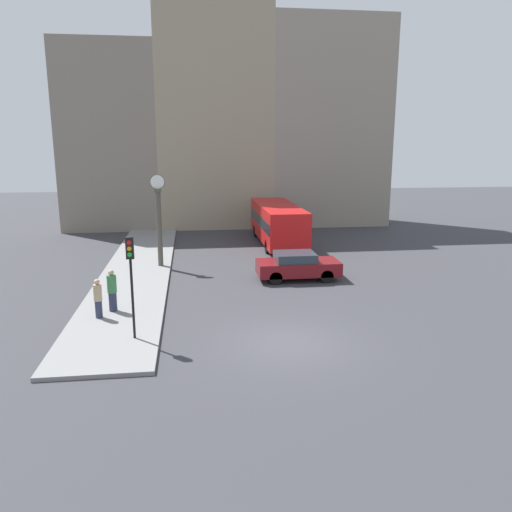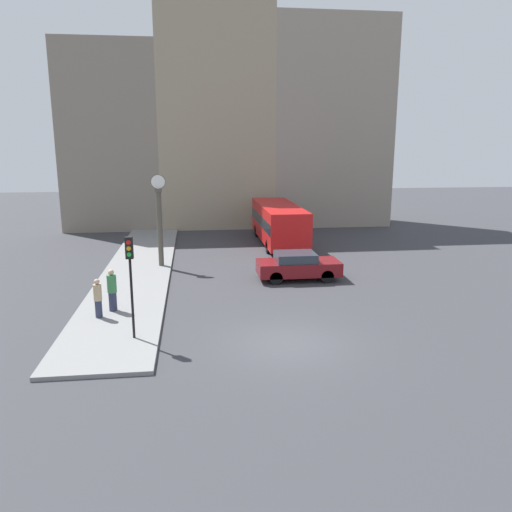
# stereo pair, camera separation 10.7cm
# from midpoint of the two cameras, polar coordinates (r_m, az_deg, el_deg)

# --- Properties ---
(ground_plane) EXTENTS (120.00, 120.00, 0.00)m
(ground_plane) POSITION_cam_midpoint_polar(r_m,az_deg,el_deg) (17.89, 3.44, -9.87)
(ground_plane) COLOR #38383D
(sidewalk_corner) EXTENTS (3.58, 27.41, 0.14)m
(sidewalk_corner) POSITION_cam_midpoint_polar(r_m,az_deg,el_deg) (28.90, -13.37, -1.24)
(sidewalk_corner) COLOR gray
(sidewalk_corner) RESTS_ON ground_plane
(building_row) EXTENTS (26.85, 5.00, 19.26)m
(building_row) POSITION_cam_midpoint_polar(r_m,az_deg,el_deg) (42.86, -2.87, 15.04)
(building_row) COLOR gray
(building_row) RESTS_ON ground_plane
(sedan_car) EXTENTS (4.22, 1.90, 1.42)m
(sedan_car) POSITION_cam_midpoint_polar(r_m,az_deg,el_deg) (25.78, 4.63, -1.10)
(sedan_car) COLOR maroon
(sedan_car) RESTS_ON ground_plane
(bus_distant) EXTENTS (2.58, 9.55, 2.74)m
(bus_distant) POSITION_cam_midpoint_polar(r_m,az_deg,el_deg) (34.78, 2.39, 3.93)
(bus_distant) COLOR red
(bus_distant) RESTS_ON ground_plane
(traffic_light_near) EXTENTS (0.26, 0.24, 3.64)m
(traffic_light_near) POSITION_cam_midpoint_polar(r_m,az_deg,el_deg) (17.64, -14.29, -1.16)
(traffic_light_near) COLOR black
(traffic_light_near) RESTS_ON sidewalk_corner
(street_clock) EXTENTS (0.81, 0.37, 5.10)m
(street_clock) POSITION_cam_midpoint_polar(r_m,az_deg,el_deg) (28.23, -11.13, 3.97)
(street_clock) COLOR #4C473D
(street_clock) RESTS_ON sidewalk_corner
(pedestrian_green_hoodie) EXTENTS (0.38, 0.38, 1.75)m
(pedestrian_green_hoodie) POSITION_cam_midpoint_polar(r_m,az_deg,el_deg) (21.24, -16.26, -3.80)
(pedestrian_green_hoodie) COLOR #2D334C
(pedestrian_green_hoodie) RESTS_ON sidewalk_corner
(pedestrian_tan_coat) EXTENTS (0.32, 0.32, 1.57)m
(pedestrian_tan_coat) POSITION_cam_midpoint_polar(r_m,az_deg,el_deg) (20.61, -17.75, -4.64)
(pedestrian_tan_coat) COLOR #2D334C
(pedestrian_tan_coat) RESTS_ON sidewalk_corner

